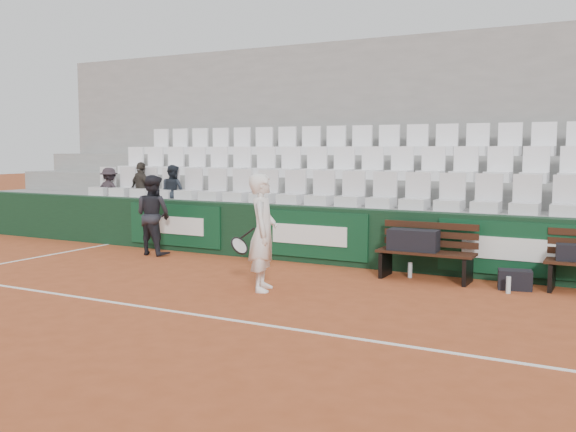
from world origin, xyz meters
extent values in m
plane|color=#A44825|center=(0.00, 0.00, 0.00)|extent=(80.00, 80.00, 0.00)
cube|color=white|center=(0.00, 0.00, 0.00)|extent=(18.00, 0.06, 0.01)
cube|color=#10321C|center=(0.00, 4.00, 0.50)|extent=(18.00, 0.30, 1.00)
cube|color=#0C381E|center=(-3.20, 3.83, 0.52)|extent=(2.20, 0.04, 0.82)
cube|color=#0C381E|center=(-0.20, 3.83, 0.52)|extent=(2.20, 0.04, 0.82)
cube|color=#0C381E|center=(3.20, 3.83, 0.52)|extent=(2.20, 0.04, 0.82)
cube|color=gray|center=(0.00, 4.62, 0.50)|extent=(18.00, 0.95, 1.00)
cube|color=gray|center=(0.00, 5.58, 0.72)|extent=(18.00, 0.95, 1.45)
cube|color=gray|center=(0.00, 6.53, 0.95)|extent=(18.00, 0.95, 1.90)
cube|color=gray|center=(0.00, 7.15, 2.20)|extent=(18.00, 0.30, 4.40)
cube|color=silver|center=(0.00, 4.45, 1.31)|extent=(11.90, 0.44, 0.63)
cube|color=white|center=(0.00, 5.40, 1.77)|extent=(11.90, 0.44, 0.63)
cube|color=white|center=(0.00, 6.35, 2.21)|extent=(11.90, 0.44, 0.63)
cube|color=#33190F|center=(2.02, 3.40, 0.23)|extent=(1.50, 0.56, 0.45)
cube|color=black|center=(1.82, 3.39, 0.61)|extent=(0.78, 0.36, 0.33)
cube|color=black|center=(4.12, 3.57, 0.57)|extent=(0.53, 0.30, 0.24)
cube|color=black|center=(3.35, 3.36, 0.14)|extent=(0.52, 0.38, 0.28)
cylinder|color=#ACBCC3|center=(1.75, 3.47, 0.12)|extent=(0.07, 0.07, 0.25)
cylinder|color=silver|center=(3.31, 3.05, 0.12)|extent=(0.07, 0.07, 0.24)
imported|color=white|center=(0.16, 1.58, 0.84)|extent=(0.60, 0.72, 1.68)
torus|color=black|center=(-0.24, 1.58, 0.62)|extent=(0.19, 0.30, 0.26)
cylinder|color=black|center=(-0.10, 1.58, 0.81)|extent=(0.26, 0.03, 0.20)
imported|color=black|center=(-3.29, 3.30, 0.77)|extent=(0.79, 0.63, 1.54)
imported|color=#292126|center=(-5.54, 4.50, 1.53)|extent=(0.75, 0.53, 1.06)
imported|color=#342F2A|center=(-4.61, 4.50, 1.60)|extent=(0.75, 0.46, 1.20)
imported|color=#1D232B|center=(-3.75, 4.50, 1.57)|extent=(0.62, 0.52, 1.14)
camera|label=1|loc=(4.77, -6.24, 2.03)|focal=40.00mm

